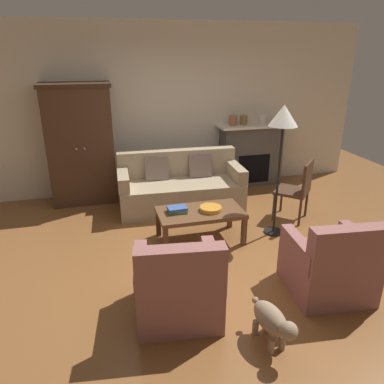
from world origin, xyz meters
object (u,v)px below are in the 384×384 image
mantel_vase_bronze (244,120)px  floor_lamp (283,124)px  dog (272,321)px  mantel_vase_terracotta (233,120)px  mantel_vase_cream (262,119)px  armchair_near_left (178,287)px  couch (180,188)px  book_stack (177,210)px  armchair_near_right (330,266)px  armoire (81,145)px  fireplace (251,154)px  side_chair_wooden (298,187)px  coffee_table (200,215)px  fruit_bowl (211,209)px

mantel_vase_bronze → floor_lamp: bearing=-98.1°
dog → mantel_vase_terracotta: bearing=74.7°
mantel_vase_bronze → dog: 4.10m
mantel_vase_cream → armchair_near_left: (-2.28, -3.23, -0.89)m
couch → book_stack: size_ratio=7.68×
armchair_near_right → mantel_vase_cream: bearing=77.8°
armoire → mantel_vase_cream: size_ratio=11.40×
fireplace → couch: fireplace is taller
armoire → side_chair_wooden: armoire is taller
armchair_near_left → armoire: bearing=105.1°
coffee_table → side_chair_wooden: (1.54, 0.25, 0.15)m
armoire → fruit_bowl: armoire is taller
mantel_vase_bronze → dog: mantel_vase_bronze is taller
coffee_table → mantel_vase_terracotta: size_ratio=6.35×
armoire → fruit_bowl: size_ratio=6.68×
coffee_table → floor_lamp: floor_lamp is taller
couch → fruit_bowl: 1.20m
couch → mantel_vase_terracotta: (1.11, 0.70, 0.89)m
armoire → armchair_near_right: 4.08m
armoire → mantel_vase_bronze: 2.78m
fireplace → side_chair_wooden: 1.63m
fireplace → side_chair_wooden: bearing=-88.3°
couch → armchair_near_left: armchair_near_left is taller
couch → fruit_bowl: size_ratio=6.89×
mantel_vase_cream → couch: bearing=-157.3°
floor_lamp → armchair_near_left: bearing=-141.1°
fruit_bowl → mantel_vase_bronze: 2.35m
mantel_vase_bronze → armchair_near_left: size_ratio=0.19×
fireplace → coffee_table: (-1.49, -1.87, -0.20)m
fireplace → book_stack: 2.56m
mantel_vase_bronze → armchair_near_right: 3.41m
floor_lamp → armoire: bearing=143.4°
book_stack → floor_lamp: bearing=-4.0°
couch → book_stack: 1.17m
coffee_table → mantel_vase_cream: bearing=48.0°
mantel_vase_terracotta → floor_lamp: 1.94m
fireplace → fruit_bowl: size_ratio=4.44×
fireplace → floor_lamp: (-0.45, -1.93, 0.94)m
fireplace → mantel_vase_terracotta: bearing=-177.3°
fireplace → mantel_vase_bronze: mantel_vase_bronze is taller
mantel_vase_terracotta → dog: (-1.03, -3.79, -0.96)m
mantel_vase_cream → dog: mantel_vase_cream is taller
couch → mantel_vase_bronze: mantel_vase_bronze is taller
fireplace → dog: size_ratio=2.21×
side_chair_wooden → fruit_bowl: bearing=-169.0°
fireplace → side_chair_wooden: fireplace is taller
armchair_near_left → floor_lamp: (1.64, 1.32, 1.19)m
fruit_bowl → armchair_near_right: armchair_near_right is taller
armoire → armchair_near_right: bearing=-53.0°
mantel_vase_terracotta → couch: bearing=-147.8°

